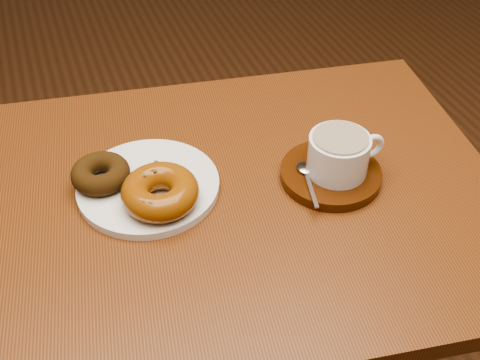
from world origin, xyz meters
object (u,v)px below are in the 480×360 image
object	(u,v)px
cafe_table	(229,248)
coffee_cup	(339,154)
donut_plate	(148,186)
saucer	(330,174)

from	to	relation	value
cafe_table	coffee_cup	xyz separation A→B (m)	(0.18, -0.03, 0.19)
donut_plate	saucer	size ratio (longest dim) A/B	1.38
saucer	cafe_table	bearing A→B (deg)	171.26
cafe_table	saucer	size ratio (longest dim) A/B	5.91
donut_plate	saucer	bearing A→B (deg)	-15.01
donut_plate	saucer	xyz separation A→B (m)	(0.29, -0.08, 0.00)
coffee_cup	saucer	bearing A→B (deg)	162.62
cafe_table	donut_plate	world-z (taller)	donut_plate
cafe_table	donut_plate	xyz separation A→B (m)	(-0.12, 0.05, 0.14)
donut_plate	coffee_cup	size ratio (longest dim) A/B	1.76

